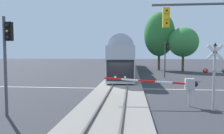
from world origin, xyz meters
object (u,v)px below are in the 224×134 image
object	(u,v)px
crossing_signal_mast	(215,69)
traffic_signal_near_right	(222,28)
elm_centre_background	(159,34)
traffic_signal_far_side	(166,53)
traffic_signal_near_left	(7,50)
commuter_train	(126,57)
crossing_gate_near	(178,84)
oak_far_right	(183,42)

from	to	relation	value
crossing_signal_mast	traffic_signal_near_right	world-z (taller)	traffic_signal_near_right
traffic_signal_near_right	elm_centre_background	distance (m)	32.12
traffic_signal_far_side	crossing_signal_mast	bearing A→B (deg)	-89.18
traffic_signal_near_left	elm_centre_background	xyz separation A→B (m)	(12.09, 32.57, 3.63)
commuter_train	crossing_signal_mast	size ratio (longest dim) A/B	10.02
crossing_gate_near	traffic_signal_near_left	xyz separation A→B (m)	(-9.66, -3.04, 2.17)
traffic_signal_near_left	crossing_gate_near	bearing A→B (deg)	17.49
crossing_signal_mast	crossing_gate_near	bearing A→B (deg)	160.96
crossing_signal_mast	traffic_signal_far_side	world-z (taller)	traffic_signal_far_side
traffic_signal_near_right	commuter_train	bearing A→B (deg)	101.28
traffic_signal_near_right	traffic_signal_near_left	bearing A→B (deg)	-177.08
commuter_train	crossing_signal_mast	xyz separation A→B (m)	(6.11, -26.83, -0.30)
crossing_gate_near	traffic_signal_far_side	distance (m)	16.18
crossing_gate_near	elm_centre_background	bearing A→B (deg)	85.28
elm_centre_background	traffic_signal_near_left	bearing A→B (deg)	-110.37
traffic_signal_far_side	oak_far_right	size ratio (longest dim) A/B	0.62
crossing_gate_near	traffic_signal_far_side	bearing A→B (deg)	83.90
crossing_signal_mast	elm_centre_background	world-z (taller)	elm_centre_background
commuter_train	oak_far_right	xyz separation A→B (m)	(10.72, 0.79, 2.73)
crossing_gate_near	traffic_signal_near_right	world-z (taller)	traffic_signal_near_right
commuter_train	traffic_signal_far_side	xyz separation A→B (m)	(5.87, -10.20, 0.66)
traffic_signal_near_right	traffic_signal_far_side	size ratio (longest dim) A/B	1.20
crossing_signal_mast	oak_far_right	distance (m)	28.17
traffic_signal_near_left	traffic_signal_near_right	bearing A→B (deg)	2.92
crossing_gate_near	crossing_signal_mast	size ratio (longest dim) A/B	1.49
commuter_train	traffic_signal_far_side	bearing A→B (deg)	-60.08
elm_centre_background	oak_far_right	world-z (taller)	elm_centre_background
traffic_signal_near_left	elm_centre_background	size ratio (longest dim) A/B	0.46
commuter_train	crossing_signal_mast	distance (m)	27.52
traffic_signal_near_left	oak_far_right	world-z (taller)	oak_far_right
traffic_signal_far_side	oak_far_right	bearing A→B (deg)	66.17
traffic_signal_near_right	traffic_signal_near_left	world-z (taller)	traffic_signal_near_right
elm_centre_background	commuter_train	bearing A→B (deg)	-152.93
crossing_signal_mast	traffic_signal_near_left	world-z (taller)	traffic_signal_near_left
commuter_train	crossing_gate_near	bearing A→B (deg)	-80.96
elm_centre_background	traffic_signal_near_right	bearing A→B (deg)	-91.59
crossing_gate_near	elm_centre_background	world-z (taller)	elm_centre_background
traffic_signal_far_side	elm_centre_background	bearing A→B (deg)	86.92
elm_centre_background	oak_far_right	xyz separation A→B (m)	(4.12, -2.58, -1.73)
traffic_signal_near_left	oak_far_right	xyz separation A→B (m)	(16.22, 30.00, 1.90)
crossing_signal_mast	traffic_signal_far_side	xyz separation A→B (m)	(-0.24, 16.63, 0.96)
crossing_signal_mast	elm_centre_background	bearing A→B (deg)	89.07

